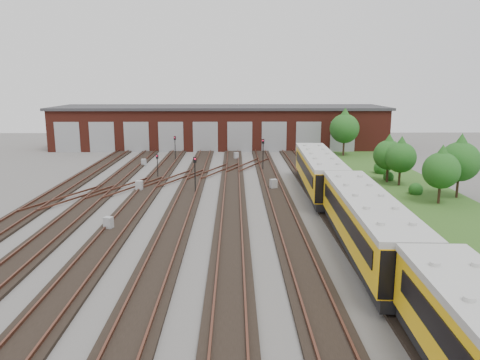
{
  "coord_description": "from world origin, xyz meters",
  "views": [
    {
      "loc": [
        2.24,
        -33.78,
        10.15
      ],
      "look_at": [
        2.69,
        4.69,
        2.0
      ],
      "focal_mm": 35.0,
      "sensor_mm": 36.0,
      "label": 1
    }
  ],
  "objects": [
    {
      "name": "relay_cabinet_2",
      "position": [
        -6.72,
        9.08,
        0.51
      ],
      "size": [
        0.66,
        0.57,
        1.02
      ],
      "primitive_type": "cube",
      "rotation": [
        0.0,
        0.0,
        -0.1
      ],
      "color": "#939598",
      "rests_on": "ground"
    },
    {
      "name": "tree_3",
      "position": [
        18.55,
        11.3,
        3.18
      ],
      "size": [
        2.99,
        2.99,
        4.96
      ],
      "color": "#332017",
      "rests_on": "ground"
    },
    {
      "name": "ground",
      "position": [
        0.0,
        0.0,
        0.0
      ],
      "size": [
        120.0,
        120.0,
        0.0
      ],
      "primitive_type": "plane",
      "color": "#4A4845",
      "rests_on": "ground"
    },
    {
      "name": "signal_mast_1",
      "position": [
        -1.36,
        7.91,
        2.2
      ],
      "size": [
        0.3,
        0.29,
        3.45
      ],
      "rotation": [
        0.0,
        0.0,
        0.33
      ],
      "color": "black",
      "rests_on": "ground"
    },
    {
      "name": "track_network",
      "position": [
        -0.17,
        0.59,
        0.11
      ],
      "size": [
        30.4,
        70.0,
        0.33
      ],
      "color": "black",
      "rests_on": "ground"
    },
    {
      "name": "tree_1",
      "position": [
        17.81,
        12.75,
        3.21
      ],
      "size": [
        3.01,
        3.01,
        4.99
      ],
      "color": "#332017",
      "rests_on": "ground"
    },
    {
      "name": "bush_0",
      "position": [
        18.78,
        7.56,
        0.64
      ],
      "size": [
        1.28,
        1.28,
        1.28
      ],
      "primitive_type": "sphere",
      "color": "#164C15",
      "rests_on": "ground"
    },
    {
      "name": "tree_2",
      "position": [
        21.91,
        6.19,
        3.7
      ],
      "size": [
        3.48,
        3.48,
        5.76
      ],
      "color": "#332017",
      "rests_on": "ground"
    },
    {
      "name": "relay_cabinet_4",
      "position": [
        5.95,
        9.65,
        0.51
      ],
      "size": [
        0.75,
        0.69,
        1.01
      ],
      "primitive_type": "cube",
      "rotation": [
        0.0,
        0.0,
        0.36
      ],
      "color": "#939598",
      "rests_on": "ground"
    },
    {
      "name": "signal_mast_0",
      "position": [
        -5.97,
        15.26,
        1.65
      ],
      "size": [
        0.26,
        0.24,
        2.55
      ],
      "rotation": [
        0.0,
        0.0,
        -0.31
      ],
      "color": "black",
      "rests_on": "ground"
    },
    {
      "name": "tree_0",
      "position": [
        17.34,
        30.23,
        4.27
      ],
      "size": [
        4.01,
        4.01,
        6.65
      ],
      "color": "#332017",
      "rests_on": "ground"
    },
    {
      "name": "tree_4",
      "position": [
        19.44,
        4.19,
        3.25
      ],
      "size": [
        3.05,
        3.05,
        5.06
      ],
      "color": "#332017",
      "rests_on": "ground"
    },
    {
      "name": "relay_cabinet_3",
      "position": [
        2.46,
        27.17,
        0.48
      ],
      "size": [
        0.69,
        0.63,
        0.95
      ],
      "primitive_type": "cube",
      "rotation": [
        0.0,
        0.0,
        0.32
      ],
      "color": "#939598",
      "rests_on": "ground"
    },
    {
      "name": "grass_verge",
      "position": [
        19.0,
        10.0,
        0.03
      ],
      "size": [
        8.0,
        55.0,
        0.05
      ],
      "primitive_type": "cube",
      "color": "#28501A",
      "rests_on": "ground"
    },
    {
      "name": "bush_1",
      "position": [
        18.28,
        13.7,
        0.55
      ],
      "size": [
        1.1,
        1.1,
        1.1
      ],
      "primitive_type": "sphere",
      "color": "#164C15",
      "rests_on": "ground"
    },
    {
      "name": "metro_train",
      "position": [
        10.0,
        -7.54,
        2.01
      ],
      "size": [
        3.51,
        47.97,
        3.28
      ],
      "rotation": [
        0.0,
        0.0,
        -0.04
      ],
      "color": "black",
      "rests_on": "ground"
    },
    {
      "name": "bush_2",
      "position": [
        18.75,
        17.46,
        0.9
      ],
      "size": [
        1.8,
        1.8,
        1.8
      ],
      "primitive_type": "sphere",
      "color": "#164C15",
      "rests_on": "ground"
    },
    {
      "name": "signal_mast_2",
      "position": [
        -5.38,
        25.73,
        2.09
      ],
      "size": [
        0.27,
        0.25,
        3.29
      ],
      "rotation": [
        0.0,
        0.0,
        -0.21
      ],
      "color": "black",
      "rests_on": "ground"
    },
    {
      "name": "relay_cabinet_0",
      "position": [
        -6.52,
        -2.64,
        0.48
      ],
      "size": [
        0.7,
        0.64,
        0.95
      ],
      "primitive_type": "cube",
      "rotation": [
        0.0,
        0.0,
        -0.33
      ],
      "color": "#939598",
      "rests_on": "ground"
    },
    {
      "name": "relay_cabinet_1",
      "position": [
        -8.86,
        22.64,
        0.43
      ],
      "size": [
        0.61,
        0.54,
        0.86
      ],
      "primitive_type": "cube",
      "rotation": [
        0.0,
        0.0,
        -0.25
      ],
      "color": "#939598",
      "rests_on": "ground"
    },
    {
      "name": "maintenance_shed",
      "position": [
        -0.01,
        39.97,
        3.2
      ],
      "size": [
        51.0,
        12.5,
        6.35
      ],
      "color": "#592016",
      "rests_on": "ground"
    },
    {
      "name": "signal_mast_3",
      "position": [
        5.52,
        19.47,
        2.32
      ],
      "size": [
        0.3,
        0.28,
        3.66
      ],
      "rotation": [
        0.0,
        0.0,
        -0.19
      ],
      "color": "black",
      "rests_on": "ground"
    }
  ]
}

